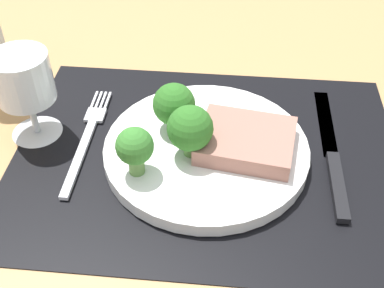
# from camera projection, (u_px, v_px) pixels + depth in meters

# --- Properties ---
(ground_plane) EXTENTS (1.40, 1.10, 0.03)m
(ground_plane) POSITION_uv_depth(u_px,v_px,m) (206.00, 166.00, 0.59)
(ground_plane) COLOR tan
(placemat) EXTENTS (0.45, 0.34, 0.00)m
(placemat) POSITION_uv_depth(u_px,v_px,m) (206.00, 156.00, 0.58)
(placemat) COLOR black
(placemat) RESTS_ON ground_plane
(plate) EXTENTS (0.24, 0.24, 0.02)m
(plate) POSITION_uv_depth(u_px,v_px,m) (206.00, 150.00, 0.57)
(plate) COLOR white
(plate) RESTS_ON placemat
(steak) EXTENTS (0.12, 0.10, 0.02)m
(steak) POSITION_uv_depth(u_px,v_px,m) (246.00, 139.00, 0.56)
(steak) COLOR #9E6B5B
(steak) RESTS_ON plate
(broccoli_back_left) EXTENTS (0.04, 0.04, 0.06)m
(broccoli_back_left) POSITION_uv_depth(u_px,v_px,m) (135.00, 148.00, 0.51)
(broccoli_back_left) COLOR #5B8942
(broccoli_back_left) RESTS_ON plate
(broccoli_near_fork) EXTENTS (0.05, 0.05, 0.06)m
(broccoli_near_fork) POSITION_uv_depth(u_px,v_px,m) (174.00, 105.00, 0.57)
(broccoli_near_fork) COLOR #5B8942
(broccoli_near_fork) RESTS_ON plate
(broccoli_front_edge) EXTENTS (0.05, 0.05, 0.06)m
(broccoli_front_edge) POSITION_uv_depth(u_px,v_px,m) (190.00, 129.00, 0.53)
(broccoli_front_edge) COLOR #5B8942
(broccoli_front_edge) RESTS_ON plate
(fork) EXTENTS (0.02, 0.19, 0.01)m
(fork) POSITION_uv_depth(u_px,v_px,m) (87.00, 138.00, 0.60)
(fork) COLOR silver
(fork) RESTS_ON placemat
(knife) EXTENTS (0.02, 0.23, 0.01)m
(knife) POSITION_uv_depth(u_px,v_px,m) (333.00, 158.00, 0.57)
(knife) COLOR black
(knife) RESTS_ON placemat
(wine_glass) EXTENTS (0.07, 0.07, 0.11)m
(wine_glass) POSITION_uv_depth(u_px,v_px,m) (24.00, 83.00, 0.56)
(wine_glass) COLOR silver
(wine_glass) RESTS_ON ground_plane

